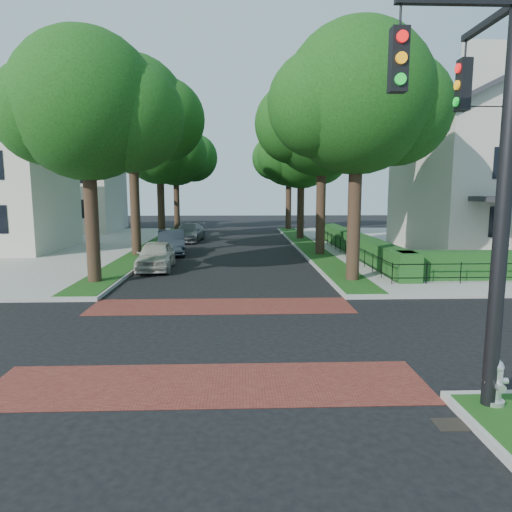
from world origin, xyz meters
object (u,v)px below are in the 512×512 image
Objects in this scene: traffic_signal at (489,147)px; fire_hydrant at (495,383)px; parked_car_front at (156,255)px; parked_car_middle at (171,243)px; parked_car_rear at (189,232)px.

fire_hydrant is (0.31, -0.19, -4.14)m from traffic_signal.
parked_car_front reaches higher than fire_hydrant.
parked_car_middle reaches higher than fire_hydrant.
parked_car_front is 5.42m from parked_car_middle.
parked_car_rear is (0.28, 12.68, -0.02)m from parked_car_front.
parked_car_rear is at bearing 126.57° from fire_hydrant.
parked_car_middle reaches higher than parked_car_front.
parked_car_rear is 29.25m from fire_hydrant.
traffic_signal is 1.89× the size of parked_car_front.
traffic_signal is 4.15m from fire_hydrant.
traffic_signal reaches higher than parked_car_middle.
fire_hydrant is (8.80, -20.72, -0.18)m from parked_car_middle.
parked_car_middle is at bearing 87.45° from parked_car_front.
parked_car_front is at bearing 139.53° from fire_hydrant.
parked_car_front is 12.68m from parked_car_rear.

